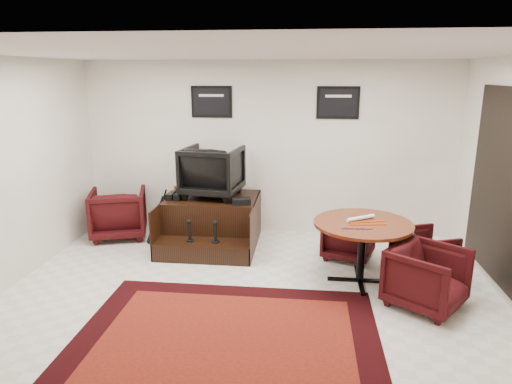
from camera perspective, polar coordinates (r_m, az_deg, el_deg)
ground at (r=5.51m, az=-1.00°, el=-13.46°), size 6.00×6.00×0.00m
room_shell at (r=5.01m, az=3.74°, el=5.31°), size 6.02×5.02×2.81m
area_rug at (r=4.84m, az=-3.69°, el=-17.74°), size 3.08×2.31×0.01m
shine_podium at (r=7.15m, az=-5.55°, el=-3.84°), size 1.42×1.46×0.73m
shine_chair at (r=7.07m, az=-5.47°, el=2.90°), size 0.94×0.90×0.87m
shoes_pair at (r=7.07m, az=-10.06°, el=-0.46°), size 0.23×0.28×0.10m
polish_kit at (r=6.69m, az=-1.85°, el=-1.16°), size 0.30×0.24×0.09m
umbrella_black at (r=7.24m, az=-12.38°, el=-3.32°), size 0.30×0.11×0.81m
umbrella_hooked at (r=7.35m, az=-12.00°, el=-2.73°), size 0.33×0.12×0.88m
armchair_side at (r=7.72m, az=-16.83°, el=-2.27°), size 1.04×1.01×0.87m
meeting_table at (r=5.86m, az=13.20°, el=-4.58°), size 1.22×1.22×0.80m
table_chair_back at (r=6.71m, az=11.54°, el=-5.34°), size 0.82×0.79×0.67m
table_chair_window at (r=6.43m, az=20.25°, el=-6.89°), size 0.80×0.82×0.67m
table_chair_corner at (r=5.58m, az=20.62°, el=-9.65°), size 1.02×1.03×0.78m
paper_roll at (r=5.90m, az=12.96°, el=-3.19°), size 0.38×0.27×0.05m
table_clutter at (r=5.74m, az=13.53°, el=-3.95°), size 0.57×0.37×0.01m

